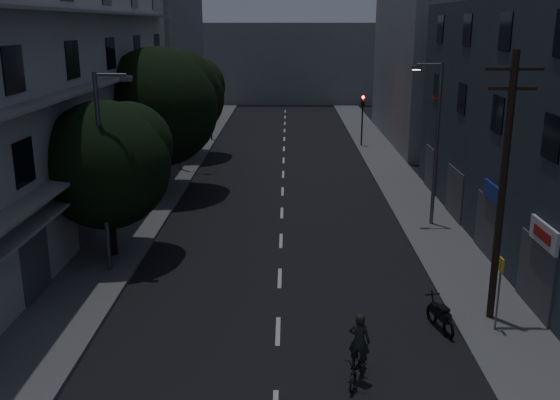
{
  "coord_description": "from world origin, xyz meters",
  "views": [
    {
      "loc": [
        0.3,
        -12.33,
        9.9
      ],
      "look_at": [
        0.0,
        12.0,
        3.0
      ],
      "focal_mm": 40.0,
      "sensor_mm": 36.0,
      "label": 1
    }
  ],
  "objects_px": {
    "bus_stop_sign": "(500,281)",
    "cyclist": "(359,359)",
    "motorcycle": "(440,317)",
    "utility_pole": "(503,184)"
  },
  "relations": [
    {
      "from": "motorcycle",
      "to": "bus_stop_sign",
      "type": "bearing_deg",
      "value": -23.49
    },
    {
      "from": "utility_pole",
      "to": "motorcycle",
      "type": "bearing_deg",
      "value": -160.34
    },
    {
      "from": "motorcycle",
      "to": "utility_pole",
      "type": "bearing_deg",
      "value": 5.03
    },
    {
      "from": "utility_pole",
      "to": "motorcycle",
      "type": "height_order",
      "value": "utility_pole"
    },
    {
      "from": "utility_pole",
      "to": "bus_stop_sign",
      "type": "distance_m",
      "value": 3.13
    },
    {
      "from": "cyclist",
      "to": "motorcycle",
      "type": "bearing_deg",
      "value": 66.12
    },
    {
      "from": "bus_stop_sign",
      "to": "cyclist",
      "type": "xyz_separation_m",
      "value": [
        -4.84,
        -2.94,
        -1.16
      ]
    },
    {
      "from": "motorcycle",
      "to": "cyclist",
      "type": "relative_size",
      "value": 0.84
    },
    {
      "from": "bus_stop_sign",
      "to": "utility_pole",
      "type": "bearing_deg",
      "value": 82.43
    },
    {
      "from": "bus_stop_sign",
      "to": "cyclist",
      "type": "relative_size",
      "value": 1.17
    }
  ]
}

